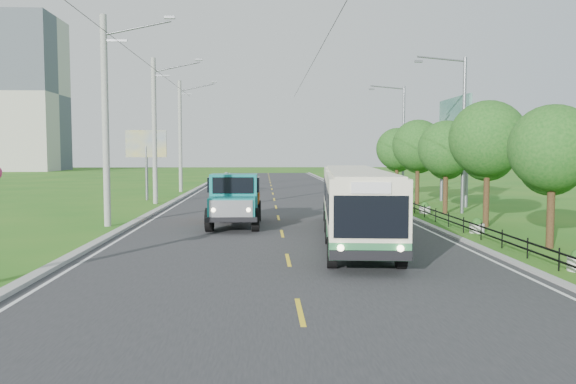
{
  "coord_description": "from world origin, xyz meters",
  "views": [
    {
      "loc": [
        -0.8,
        -18.15,
        3.52
      ],
      "look_at": [
        0.22,
        5.05,
        1.9
      ],
      "focal_mm": 35.0,
      "sensor_mm": 36.0,
      "label": 1
    }
  ],
  "objects": [
    {
      "name": "railing_right",
      "position": [
        8.0,
        14.0,
        0.3
      ],
      "size": [
        0.04,
        40.0,
        0.6
      ],
      "primitive_type": "cube",
      "color": "black",
      "rests_on": "ground"
    },
    {
      "name": "planter_near",
      "position": [
        8.6,
        6.0,
        0.29
      ],
      "size": [
        0.64,
        0.64,
        0.67
      ],
      "color": "silver",
      "rests_on": "ground"
    },
    {
      "name": "streetlight_mid",
      "position": [
        10.64,
        14.0,
        4.9
      ],
      "size": [
        3.02,
        0.2,
        9.07
      ],
      "color": "slate",
      "rests_on": "ground"
    },
    {
      "name": "edge_line_right",
      "position": [
        6.65,
        20.0,
        0.02
      ],
      "size": [
        0.12,
        120.0,
        0.0
      ],
      "primitive_type": "cube",
      "color": "silver",
      "rests_on": "road"
    },
    {
      "name": "pole_mid",
      "position": [
        -8.26,
        21.0,
        5.09
      ],
      "size": [
        3.51,
        0.32,
        10.0
      ],
      "color": "gray",
      "rests_on": "ground"
    },
    {
      "name": "tree_second",
      "position": [
        9.86,
        2.14,
        3.52
      ],
      "size": [
        3.18,
        3.26,
        5.3
      ],
      "color": "#382314",
      "rests_on": "ground"
    },
    {
      "name": "tree_third",
      "position": [
        9.86,
        8.14,
        3.99
      ],
      "size": [
        3.6,
        3.62,
        6.0
      ],
      "color": "#382314",
      "rests_on": "ground"
    },
    {
      "name": "tree_fourth",
      "position": [
        9.86,
        14.14,
        3.59
      ],
      "size": [
        3.24,
        3.31,
        5.4
      ],
      "color": "#382314",
      "rests_on": "ground"
    },
    {
      "name": "bus",
      "position": [
        2.9,
        4.47,
        1.67
      ],
      "size": [
        3.71,
        14.56,
        2.78
      ],
      "rotation": [
        0.0,
        0.0,
        -0.1
      ],
      "color": "#2E7443",
      "rests_on": "ground"
    },
    {
      "name": "centre_dash",
      "position": [
        0.0,
        0.0,
        0.02
      ],
      "size": [
        0.12,
        2.2,
        0.0
      ],
      "primitive_type": "cube",
      "color": "yellow",
      "rests_on": "road"
    },
    {
      "name": "pole_near",
      "position": [
        -8.26,
        9.0,
        5.09
      ],
      "size": [
        3.51,
        0.32,
        10.0
      ],
      "color": "gray",
      "rests_on": "ground"
    },
    {
      "name": "dump_truck",
      "position": [
        -2.17,
        8.91,
        1.44
      ],
      "size": [
        2.45,
        6.09,
        2.54
      ],
      "rotation": [
        0.0,
        0.0,
        -0.01
      ],
      "color": "#137575",
      "rests_on": "ground"
    },
    {
      "name": "edge_line_left",
      "position": [
        -6.65,
        20.0,
        0.02
      ],
      "size": [
        0.12,
        120.0,
        0.0
      ],
      "primitive_type": "cube",
      "color": "silver",
      "rests_on": "road"
    },
    {
      "name": "tree_fifth",
      "position": [
        9.86,
        20.14,
        3.85
      ],
      "size": [
        3.48,
        3.52,
        5.8
      ],
      "color": "#382314",
      "rests_on": "ground"
    },
    {
      "name": "curb_right",
      "position": [
        7.15,
        20.0,
        0.05
      ],
      "size": [
        0.3,
        120.0,
        0.1
      ],
      "primitive_type": "cube",
      "color": "#9E9E99",
      "rests_on": "ground"
    },
    {
      "name": "ground",
      "position": [
        0.0,
        0.0,
        0.0
      ],
      "size": [
        240.0,
        240.0,
        0.0
      ],
      "primitive_type": "plane",
      "color": "#216517",
      "rests_on": "ground"
    },
    {
      "name": "pole_far",
      "position": [
        -8.26,
        33.0,
        5.09
      ],
      "size": [
        3.51,
        0.32,
        10.0
      ],
      "color": "gray",
      "rests_on": "ground"
    },
    {
      "name": "planter_far",
      "position": [
        8.6,
        22.0,
        0.29
      ],
      "size": [
        0.64,
        0.64,
        0.67
      ],
      "color": "silver",
      "rests_on": "ground"
    },
    {
      "name": "curb_left",
      "position": [
        -7.2,
        20.0,
        0.07
      ],
      "size": [
        0.4,
        120.0,
        0.15
      ],
      "primitive_type": "cube",
      "color": "#9E9E99",
      "rests_on": "ground"
    },
    {
      "name": "tree_back",
      "position": [
        9.86,
        26.14,
        3.65
      ],
      "size": [
        3.3,
        3.36,
        5.5
      ],
      "color": "#382314",
      "rests_on": "ground"
    },
    {
      "name": "billboard_right",
      "position": [
        12.3,
        20.0,
        5.34
      ],
      "size": [
        0.24,
        6.0,
        7.3
      ],
      "color": "slate",
      "rests_on": "ground"
    },
    {
      "name": "planter_mid",
      "position": [
        8.6,
        14.0,
        0.29
      ],
      "size": [
        0.64,
        0.64,
        0.67
      ],
      "color": "silver",
      "rests_on": "ground"
    },
    {
      "name": "billboard_left",
      "position": [
        -9.5,
        24.0,
        3.87
      ],
      "size": [
        3.0,
        0.2,
        5.2
      ],
      "color": "slate",
      "rests_on": "ground"
    },
    {
      "name": "streetlight_far",
      "position": [
        10.64,
        28.0,
        4.9
      ],
      "size": [
        3.02,
        0.2,
        9.07
      ],
      "color": "slate",
      "rests_on": "ground"
    },
    {
      "name": "road",
      "position": [
        0.0,
        20.0,
        0.01
      ],
      "size": [
        14.0,
        120.0,
        0.02
      ],
      "primitive_type": "cube",
      "color": "#28282B",
      "rests_on": "ground"
    }
  ]
}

